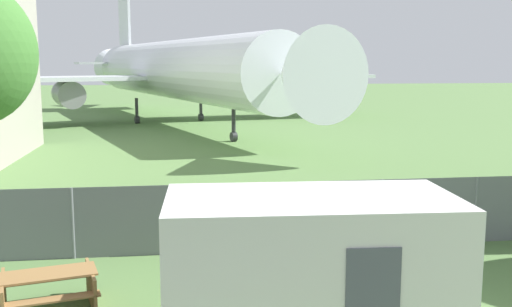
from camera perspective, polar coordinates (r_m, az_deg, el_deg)
perimeter_fence at (r=14.79m, az=-7.22°, el=-6.27°), size 56.07×0.07×1.74m
airplane at (r=45.94m, az=-7.86°, el=7.88°), size 34.49×42.82×12.73m
portable_cabin at (r=10.38m, az=5.23°, el=-10.73°), size 4.98×2.71×2.46m
picnic_bench_near_cabin at (r=12.20m, az=-19.18°, el=-11.95°), size 2.06×1.79×0.76m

